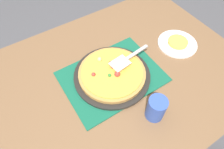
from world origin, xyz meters
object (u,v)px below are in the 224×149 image
Objects in this scene: plate_near_left at (177,44)px; pizza_pan at (112,75)px; pizza at (112,73)px; cup_far at (156,108)px; served_slice_left at (178,42)px; pizza_server at (127,58)px.

pizza_pan is at bearing 178.86° from plate_near_left.
pizza is 2.75× the size of cup_far.
pizza_pan is 3.45× the size of served_slice_left.
cup_far is at bearing -100.55° from pizza_server.
pizza is 1.50× the size of plate_near_left.
served_slice_left reaches higher than pizza_pan.
plate_near_left is 0.35m from pizza_server.
pizza_pan is 0.44m from plate_near_left.
pizza_pan is at bearing 178.86° from served_slice_left.
cup_far is at bearing -146.09° from served_slice_left.
pizza is 0.28m from cup_far.
pizza_server is (-0.34, 0.02, 0.06)m from plate_near_left.
pizza is (0.00, 0.00, 0.02)m from pizza_pan.
pizza is at bearing -173.43° from pizza_server.
cup_far reaches higher than plate_near_left.
pizza_server is (0.05, 0.28, 0.01)m from cup_far.
served_slice_left is 0.47× the size of pizza_server.
pizza_server is at bearing 79.45° from cup_far.
pizza_server is at bearing 6.79° from pizza_pan.
pizza_server reaches higher than pizza_pan.
pizza_server reaches higher than served_slice_left.
plate_near_left is at bearing -1.19° from pizza.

